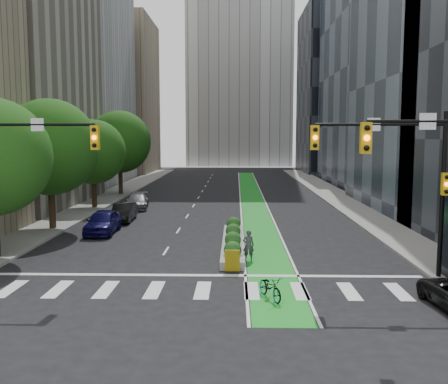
{
  "coord_description": "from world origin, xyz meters",
  "views": [
    {
      "loc": [
        1.35,
        -20.89,
        6.32
      ],
      "look_at": [
        0.65,
        8.58,
        3.0
      ],
      "focal_mm": 40.0,
      "sensor_mm": 36.0,
      "label": 1
    }
  ],
  "objects_px": {
    "parked_car_left_near": "(103,222)",
    "parked_car_left_mid": "(124,212)",
    "parked_car_left_far": "(137,201)",
    "cyclist": "(248,245)",
    "bicycle": "(270,287)",
    "median_planter": "(233,241)"
  },
  "relations": [
    {
      "from": "parked_car_left_mid",
      "to": "bicycle",
      "type": "bearing_deg",
      "value": -63.36
    },
    {
      "from": "median_planter",
      "to": "parked_car_left_mid",
      "type": "xyz_separation_m",
      "value": [
        -8.2,
        8.58,
        0.31
      ]
    },
    {
      "from": "parked_car_left_far",
      "to": "cyclist",
      "type": "bearing_deg",
      "value": -69.49
    },
    {
      "from": "parked_car_left_near",
      "to": "parked_car_left_far",
      "type": "bearing_deg",
      "value": 88.04
    },
    {
      "from": "median_planter",
      "to": "parked_car_left_mid",
      "type": "distance_m",
      "value": 11.88
    },
    {
      "from": "bicycle",
      "to": "cyclist",
      "type": "xyz_separation_m",
      "value": [
        -0.71,
        5.98,
        0.32
      ]
    },
    {
      "from": "median_planter",
      "to": "parked_car_left_near",
      "type": "distance_m",
      "value": 9.35
    },
    {
      "from": "parked_car_left_mid",
      "to": "parked_car_left_far",
      "type": "relative_size",
      "value": 0.92
    },
    {
      "from": "cyclist",
      "to": "parked_car_left_far",
      "type": "xyz_separation_m",
      "value": [
        -9.24,
        17.97,
        -0.14
      ]
    },
    {
      "from": "cyclist",
      "to": "parked_car_left_far",
      "type": "bearing_deg",
      "value": -62.95
    },
    {
      "from": "bicycle",
      "to": "parked_car_left_mid",
      "type": "height_order",
      "value": "parked_car_left_mid"
    },
    {
      "from": "parked_car_left_near",
      "to": "parked_car_left_mid",
      "type": "relative_size",
      "value": 1.08
    },
    {
      "from": "cyclist",
      "to": "parked_car_left_near",
      "type": "height_order",
      "value": "cyclist"
    },
    {
      "from": "cyclist",
      "to": "parked_car_left_near",
      "type": "relative_size",
      "value": 0.35
    },
    {
      "from": "bicycle",
      "to": "parked_car_left_far",
      "type": "bearing_deg",
      "value": 89.9
    },
    {
      "from": "parked_car_left_mid",
      "to": "median_planter",
      "type": "bearing_deg",
      "value": -48.52
    },
    {
      "from": "bicycle",
      "to": "parked_car_left_near",
      "type": "relative_size",
      "value": 0.4
    },
    {
      "from": "cyclist",
      "to": "parked_car_left_mid",
      "type": "distance_m",
      "value": 14.72
    },
    {
      "from": "parked_car_left_near",
      "to": "parked_car_left_mid",
      "type": "bearing_deg",
      "value": 84.72
    },
    {
      "from": "cyclist",
      "to": "parked_car_left_mid",
      "type": "height_order",
      "value": "cyclist"
    },
    {
      "from": "median_planter",
      "to": "parked_car_left_mid",
      "type": "relative_size",
      "value": 2.48
    },
    {
      "from": "parked_car_left_near",
      "to": "parked_car_left_far",
      "type": "relative_size",
      "value": 0.99
    }
  ]
}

